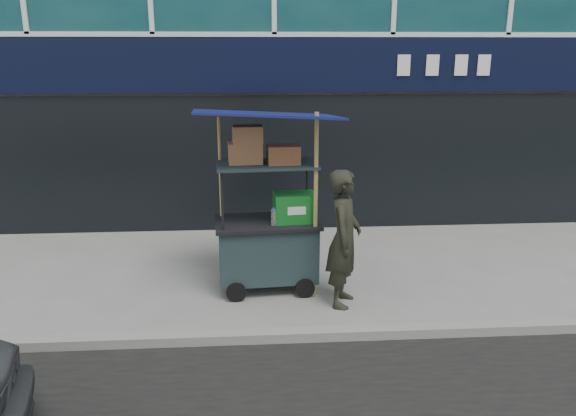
{
  "coord_description": "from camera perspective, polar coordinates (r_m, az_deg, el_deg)",
  "views": [
    {
      "loc": [
        -0.43,
        -5.87,
        3.18
      ],
      "look_at": [
        0.05,
        1.2,
        1.16
      ],
      "focal_mm": 35.0,
      "sensor_mm": 36.0,
      "label": 1
    }
  ],
  "objects": [
    {
      "name": "curb",
      "position": [
        6.49,
        0.44,
        -12.8
      ],
      "size": [
        80.0,
        0.18,
        0.12
      ],
      "primitive_type": "cube",
      "color": "gray",
      "rests_on": "ground"
    },
    {
      "name": "vendor_man",
      "position": [
        7.08,
        5.71,
        -3.1
      ],
      "size": [
        0.6,
        0.74,
        1.76
      ],
      "primitive_type": "imported",
      "rotation": [
        0.0,
        0.0,
        1.26
      ],
      "color": "black",
      "rests_on": "ground"
    },
    {
      "name": "vendor_cart",
      "position": [
        7.52,
        -1.98,
        -1.97
      ],
      "size": [
        1.93,
        1.42,
        2.48
      ],
      "rotation": [
        0.0,
        0.0,
        0.07
      ],
      "color": "#1B292E",
      "rests_on": "ground"
    },
    {
      "name": "ground",
      "position": [
        6.69,
        0.3,
        -12.43
      ],
      "size": [
        80.0,
        80.0,
        0.0
      ],
      "primitive_type": "plane",
      "color": "slate",
      "rests_on": "ground"
    }
  ]
}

